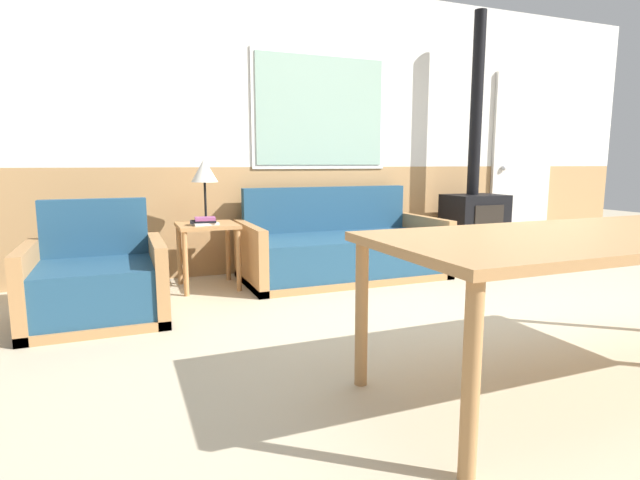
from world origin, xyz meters
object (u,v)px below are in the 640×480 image
dining_table (598,245)px  wood_stove (474,208)px  table_lamp (204,173)px  armchair (97,285)px  side_table (207,236)px  couch (342,251)px

dining_table → wood_stove: (1.42, 2.61, -0.09)m
table_lamp → wood_stove: 2.80m
armchair → side_table: (0.84, 0.61, 0.20)m
dining_table → wood_stove: wood_stove is taller
couch → table_lamp: bearing=172.7°
couch → table_lamp: 1.40m
side_table → dining_table: dining_table is taller
side_table → wood_stove: (2.78, 0.07, 0.14)m
side_table → armchair: bearing=-144.0°
wood_stove → side_table: bearing=-178.6°
couch → table_lamp: table_lamp is taller
wood_stove → couch: bearing=-175.0°
couch → side_table: couch is taller
side_table → table_lamp: table_lamp is taller
armchair → couch: bearing=7.4°
side_table → wood_stove: wood_stove is taller
couch → table_lamp: (-1.19, 0.15, 0.72)m
couch → armchair: 2.10m
couch → wood_stove: size_ratio=0.71×
couch → armchair: (-2.03, -0.54, -0.00)m
table_lamp → side_table: bearing=-94.3°
table_lamp → dining_table: 2.97m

